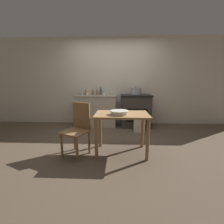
% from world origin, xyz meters
% --- Properties ---
extents(ground_plane, '(14.00, 14.00, 0.00)m').
position_xyz_m(ground_plane, '(0.00, 0.00, 0.00)').
color(ground_plane, brown).
extents(wall_back, '(8.00, 0.07, 2.55)m').
position_xyz_m(wall_back, '(0.00, 1.58, 1.27)').
color(wall_back, beige).
rests_on(wall_back, ground_plane).
extents(counter_cabinet, '(1.15, 0.59, 0.89)m').
position_xyz_m(counter_cabinet, '(-0.49, 1.27, 0.45)').
color(counter_cabinet, '#B2A893').
rests_on(counter_cabinet, ground_plane).
extents(stove, '(0.85, 0.64, 0.92)m').
position_xyz_m(stove, '(0.64, 1.25, 0.46)').
color(stove, '#38332D').
rests_on(stove, ground_plane).
extents(work_table, '(0.92, 0.63, 0.73)m').
position_xyz_m(work_table, '(0.21, -0.48, 0.60)').
color(work_table, '#997047').
rests_on(work_table, ground_plane).
extents(chair, '(0.53, 0.53, 0.91)m').
position_xyz_m(chair, '(-0.55, -0.54, 0.48)').
color(chair, olive).
rests_on(chair, ground_plane).
extents(flour_sack, '(0.27, 0.19, 0.42)m').
position_xyz_m(flour_sack, '(0.69, 0.74, 0.21)').
color(flour_sack, beige).
rests_on(flour_sack, ground_plane).
extents(stock_pot, '(0.31, 0.31, 0.21)m').
position_xyz_m(stock_pot, '(0.64, 1.33, 1.01)').
color(stock_pot, '#A8A8AD').
rests_on(stock_pot, stove).
extents(mixing_bowl_large, '(0.31, 0.31, 0.07)m').
position_xyz_m(mixing_bowl_large, '(0.17, -0.56, 0.76)').
color(mixing_bowl_large, silver).
rests_on(mixing_bowl_large, work_table).
extents(bottle_far_left, '(0.06, 0.06, 0.27)m').
position_xyz_m(bottle_far_left, '(-0.05, 1.34, 0.99)').
color(bottle_far_left, silver).
rests_on(bottle_far_left, counter_cabinet).
extents(bottle_left, '(0.06, 0.06, 0.25)m').
position_xyz_m(bottle_left, '(-0.38, 1.47, 0.99)').
color(bottle_left, '#3D5675').
rests_on(bottle_left, counter_cabinet).
extents(bottle_mid_left, '(0.07, 0.07, 0.19)m').
position_xyz_m(bottle_mid_left, '(-0.60, 1.31, 0.96)').
color(bottle_mid_left, olive).
rests_on(bottle_mid_left, counter_cabinet).
extents(bottle_center_left, '(0.07, 0.07, 0.17)m').
position_xyz_m(bottle_center_left, '(-0.83, 1.46, 0.95)').
color(bottle_center_left, olive).
rests_on(bottle_center_left, counter_cabinet).
extents(bottle_center, '(0.06, 0.06, 0.27)m').
position_xyz_m(bottle_center, '(-0.95, 1.48, 0.99)').
color(bottle_center, silver).
rests_on(bottle_center, counter_cabinet).
extents(bottle_center_right, '(0.07, 0.07, 0.18)m').
position_xyz_m(bottle_center_right, '(-0.49, 1.42, 0.96)').
color(bottle_center_right, olive).
rests_on(bottle_center_right, counter_cabinet).
extents(cup_mid_right, '(0.08, 0.08, 0.08)m').
position_xyz_m(cup_mid_right, '(-0.25, 1.15, 0.93)').
color(cup_mid_right, silver).
rests_on(cup_mid_right, counter_cabinet).
extents(cup_right, '(0.09, 0.09, 0.09)m').
position_xyz_m(cup_right, '(-0.14, 1.14, 0.94)').
color(cup_right, beige).
rests_on(cup_right, counter_cabinet).
extents(cup_far_right, '(0.07, 0.07, 0.09)m').
position_xyz_m(cup_far_right, '(-0.72, 1.10, 0.93)').
color(cup_far_right, silver).
rests_on(cup_far_right, counter_cabinet).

